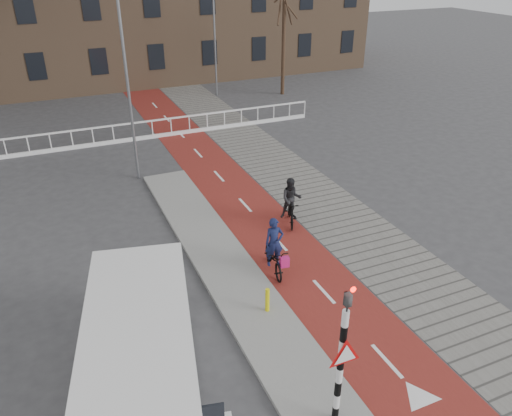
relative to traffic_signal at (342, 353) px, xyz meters
name	(u,v)px	position (x,y,z in m)	size (l,w,h in m)	color
ground	(313,352)	(0.60, 2.02, -1.99)	(120.00, 120.00, 0.00)	#38383A
bike_lane	(227,185)	(2.10, 12.02, -1.98)	(2.50, 60.00, 0.01)	maroon
sidewalk	(286,174)	(4.90, 12.02, -1.98)	(3.00, 60.00, 0.01)	slate
curb_island	(229,271)	(-0.10, 6.02, -1.93)	(1.80, 16.00, 0.12)	gray
traffic_signal	(342,353)	(0.00, 0.00, 0.00)	(0.80, 0.80, 3.68)	black
bollard	(267,300)	(0.17, 3.79, -1.51)	(0.12, 0.12, 0.71)	yellow
cyclist_near	(274,254)	(1.21, 5.56, -1.37)	(0.88, 1.80, 1.82)	black
cyclist_far	(291,205)	(3.05, 8.02, -1.25)	(1.03, 1.67, 1.77)	black
van	(142,357)	(-3.49, 2.25, -0.77)	(3.25, 5.72, 2.31)	silver
railing	(51,146)	(-4.40, 19.02, -1.68)	(28.00, 0.10, 0.99)	silver
tree_right	(284,43)	(10.74, 24.26, 1.37)	(0.24, 0.24, 6.73)	#312116
streetlight_near	(128,85)	(-1.16, 14.26, 2.08)	(0.12, 0.12, 8.14)	slate
streetlight_right	(215,36)	(6.56, 25.80, 1.83)	(0.12, 0.12, 7.63)	slate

